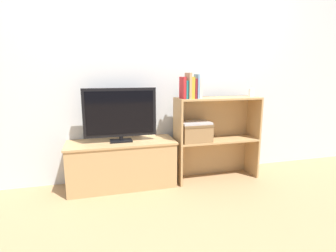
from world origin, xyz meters
TOP-DOWN VIEW (x-y plane):
  - ground_plane at (0.00, 0.00)m, footprint 16.00×16.00m
  - wall_back at (0.00, 0.43)m, footprint 10.00×0.05m
  - tv_stand at (-0.48, 0.20)m, footprint 1.10×0.42m
  - tv at (-0.48, 0.20)m, footprint 0.73×0.14m
  - bookshelf_lower_tier at (0.56, 0.21)m, footprint 0.92×0.30m
  - bookshelf_upper_tier at (0.56, 0.21)m, footprint 0.92×0.30m
  - book_crimson at (0.14, 0.10)m, footprint 0.03×0.15m
  - book_teal at (0.17, 0.10)m, footprint 0.02×0.14m
  - book_tan at (0.20, 0.10)m, footprint 0.03×0.16m
  - book_mustard at (0.23, 0.10)m, footprint 0.04×0.12m
  - book_maroon at (0.27, 0.10)m, footprint 0.02×0.13m
  - book_skyblue at (0.29, 0.10)m, footprint 0.02×0.13m
  - book_ivory at (0.32, 0.10)m, footprint 0.02×0.13m
  - baby_monitor at (0.96, 0.15)m, footprint 0.05×0.04m
  - storage_basket_left at (0.30, 0.13)m, footprint 0.32×0.26m
  - laptop at (0.30, 0.13)m, footprint 0.32×0.23m

SIDE VIEW (x-z plane):
  - ground_plane at x=0.00m, z-range 0.00..0.00m
  - tv_stand at x=-0.48m, z-range 0.00..0.48m
  - bookshelf_lower_tier at x=0.56m, z-range 0.06..0.51m
  - storage_basket_left at x=0.30m, z-range 0.46..0.65m
  - laptop at x=0.30m, z-range 0.64..0.66m
  - bookshelf_upper_tier at x=0.56m, z-range 0.51..0.97m
  - tv at x=-0.48m, z-range 0.50..1.04m
  - baby_monitor at x=0.96m, z-range 0.90..1.01m
  - book_teal at x=0.17m, z-range 0.91..1.09m
  - book_ivory at x=0.32m, z-range 0.91..1.11m
  - book_maroon at x=0.27m, z-range 0.91..1.11m
  - book_mustard at x=0.23m, z-range 0.91..1.13m
  - book_crimson at x=0.14m, z-range 0.91..1.13m
  - book_skyblue at x=0.29m, z-range 0.91..1.16m
  - book_tan at x=0.20m, z-range 0.91..1.17m
  - wall_back at x=0.00m, z-range 0.00..2.40m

